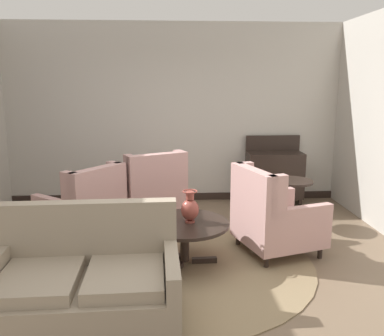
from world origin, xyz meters
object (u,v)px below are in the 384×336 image
object	(u,v)px
porcelain_vase	(190,208)
side_table	(292,198)
armchair_near_window	(272,218)
armchair_far_left	(151,195)
settee	(85,281)
coffee_table	(185,229)
armchair_back_corner	(85,210)
sideboard	(274,174)

from	to	relation	value
porcelain_vase	side_table	size ratio (longest dim) A/B	0.53
armchair_near_window	armchair_far_left	bearing A→B (deg)	37.00
settee	armchair_far_left	xyz separation A→B (m)	(0.45, 2.41, 0.05)
settee	armchair_far_left	world-z (taller)	armchair_far_left
armchair_far_left	coffee_table	bearing A→B (deg)	82.33
coffee_table	porcelain_vase	distance (m)	0.24
armchair_back_corner	side_table	world-z (taller)	armchair_back_corner
sideboard	porcelain_vase	bearing A→B (deg)	-123.79
armchair_back_corner	armchair_far_left	bearing A→B (deg)	162.56
porcelain_vase	armchair_far_left	distance (m)	1.40
porcelain_vase	settee	size ratio (longest dim) A/B	0.23
coffee_table	sideboard	bearing A→B (deg)	55.25
armchair_near_window	porcelain_vase	bearing A→B (deg)	87.39
armchair_back_corner	coffee_table	bearing A→B (deg)	96.52
armchair_far_left	side_table	world-z (taller)	armchair_far_left
coffee_table	sideboard	size ratio (longest dim) A/B	0.87
coffee_table	settee	world-z (taller)	settee
porcelain_vase	side_table	bearing A→B (deg)	37.77
coffee_table	armchair_far_left	xyz separation A→B (m)	(-0.41, 1.31, 0.03)
coffee_table	armchair_back_corner	size ratio (longest dim) A/B	0.83
porcelain_vase	settee	bearing A→B (deg)	-129.61
armchair_back_corner	sideboard	world-z (taller)	sideboard
settee	side_table	size ratio (longest dim) A/B	2.33
coffee_table	armchair_back_corner	xyz separation A→B (m)	(-1.23, 0.74, 0.01)
side_table	sideboard	distance (m)	1.14
coffee_table	porcelain_vase	xyz separation A→B (m)	(0.06, 0.00, 0.24)
armchair_near_window	armchair_far_left	xyz separation A→B (m)	(-1.46, 1.04, 0.01)
armchair_far_left	sideboard	bearing A→B (deg)	-179.10
coffee_table	side_table	size ratio (longest dim) A/B	1.47
side_table	settee	bearing A→B (deg)	-136.75
porcelain_vase	armchair_far_left	xyz separation A→B (m)	(-0.47, 1.30, -0.20)
porcelain_vase	armchair_far_left	bearing A→B (deg)	109.95
coffee_table	armchair_far_left	bearing A→B (deg)	107.60
armchair_back_corner	side_table	xyz separation A→B (m)	(2.77, 0.42, -0.02)
coffee_table	settee	xyz separation A→B (m)	(-0.86, -1.11, -0.01)
settee	sideboard	size ratio (longest dim) A/B	1.39
coffee_table	armchair_far_left	size ratio (longest dim) A/B	0.89
settee	armchair_back_corner	size ratio (longest dim) A/B	1.33
porcelain_vase	coffee_table	bearing A→B (deg)	-176.75
coffee_table	armchair_near_window	distance (m)	1.08
armchair_back_corner	sideboard	size ratio (longest dim) A/B	1.05
coffee_table	sideboard	xyz separation A→B (m)	(1.59, 2.29, 0.08)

